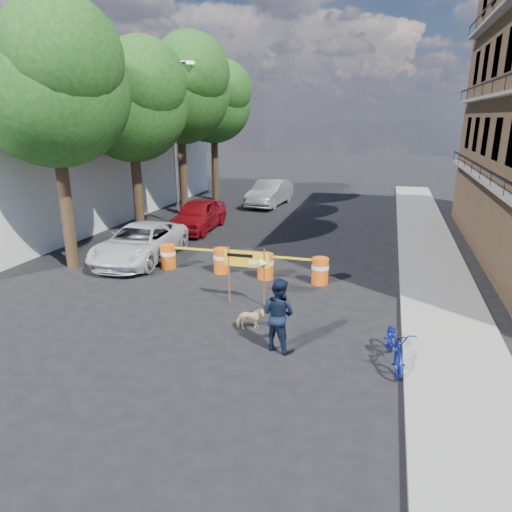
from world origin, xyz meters
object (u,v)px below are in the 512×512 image
Objects in this scene: barrel_far_left at (168,256)px; barrel_far_right at (320,270)px; suv_white at (140,243)px; sedan_red at (198,215)px; barrel_mid_left at (221,260)px; pedestrian at (278,314)px; sedan_silver at (270,193)px; detour_sign at (252,264)px; dog at (250,319)px; barrel_mid_right at (265,266)px; bicycle at (397,326)px.

barrel_far_left is 5.66m from barrel_far_right.
barrel_far_left is at bearing 179.37° from barrel_far_right.
suv_white is 1.11× the size of sedan_red.
barrel_far_left and barrel_mid_left have the same top height.
pedestrian is 0.37× the size of sedan_silver.
detour_sign is at bearing -40.97° from pedestrian.
dog is 0.14× the size of suv_white.
barrel_far_left is 13.31m from sedan_silver.
bicycle is (4.32, -4.73, 0.46)m from barrel_mid_right.
sedan_silver is (-4.88, 18.17, -0.11)m from pedestrian.
barrel_far_left is at bearing 147.14° from detour_sign.
sedan_silver is at bearing 96.88° from barrel_mid_left.
barrel_mid_left is 7.77m from bicycle.
suv_white is (-5.93, 4.69, 0.40)m from dog.
barrel_mid_left is at bearing -61.65° from sedan_red.
barrel_far_right is 0.49× the size of pedestrian.
barrel_far_right is at bearing -0.63° from barrel_far_left.
barrel_far_left is at bearing -177.45° from barrel_mid_left.
barrel_far_right is (5.66, -0.06, 0.00)m from barrel_far_left.
bicycle is (2.41, -4.75, 0.46)m from barrel_far_right.
barrel_mid_left is 0.20× the size of sedan_red.
sedan_silver is (2.00, 12.65, 0.10)m from suv_white.
pedestrian is at bearing -41.48° from suv_white.
sedan_red reaches higher than barrel_mid_left.
bicycle is 19.65m from sedan_silver.
pedestrian is at bearing -93.66° from barrel_far_right.
sedan_red is at bearing 120.11° from barrel_mid_left.
detour_sign is 16.12m from sedan_silver.
barrel_mid_left and barrel_far_right have the same top height.
pedestrian is 1.40m from dog.
pedestrian is 0.36× the size of suv_white.
dog is (0.43, -1.61, -0.99)m from detour_sign.
sedan_red is (-9.37, 10.71, -0.16)m from bicycle.
suv_white is (-9.60, 5.46, -0.23)m from bicycle.
barrel_mid_right is at bearing -71.22° from sedan_silver.
bicycle is at bearing -39.24° from barrel_mid_left.
barrel_mid_right is at bearing 123.92° from bicycle.
bicycle is at bearing -30.79° from barrel_far_left.
detour_sign is 0.95× the size of bicycle.
sedan_red reaches higher than barrel_far_left.
dog is (4.40, -4.04, -0.17)m from barrel_far_left.
pedestrian is 0.97× the size of bicycle.
barrel_far_left is at bearing -25.89° from suv_white.
barrel_mid_left is 13.31m from sedan_silver.
sedan_silver is at bearing 87.94° from barrel_far_left.
pedestrian is at bearing -56.51° from barrel_mid_left.
suv_white is (-5.50, 3.08, -0.59)m from detour_sign.
pedestrian reaches higher than detour_sign.
barrel_far_right is 0.20× the size of sedan_red.
barrel_mid_left is at bearing 125.60° from detour_sign.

